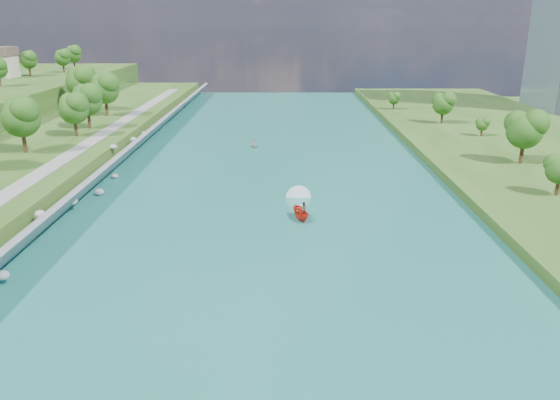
{
  "coord_description": "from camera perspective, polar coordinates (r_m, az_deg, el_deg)",
  "views": [
    {
      "loc": [
        2.09,
        -55.06,
        24.27
      ],
      "look_at": [
        1.78,
        11.03,
        2.5
      ],
      "focal_mm": 35.0,
      "sensor_mm": 36.0,
      "label": 1
    }
  ],
  "objects": [
    {
      "name": "ground",
      "position": [
        60.21,
        -1.75,
        -5.55
      ],
      "size": [
        260.0,
        260.0,
        0.0
      ],
      "primitive_type": "plane",
      "color": "#2D5119",
      "rests_on": "ground"
    },
    {
      "name": "motorboat",
      "position": [
        71.26,
        2.14,
        -1.04
      ],
      "size": [
        3.6,
        18.92,
        2.1
      ],
      "rotation": [
        0.0,
        0.0,
        3.4
      ],
      "color": "red",
      "rests_on": "river_water"
    },
    {
      "name": "riprap_bank",
      "position": [
        82.37,
        -19.58,
        1.32
      ],
      "size": [
        4.15,
        236.0,
        4.2
      ],
      "color": "slate",
      "rests_on": "ground"
    },
    {
      "name": "riverside_path",
      "position": [
        85.2,
        -23.72,
        2.59
      ],
      "size": [
        3.0,
        200.0,
        0.1
      ],
      "primitive_type": "cube",
      "color": "gray",
      "rests_on": "berm_west"
    },
    {
      "name": "river_water",
      "position": [
        78.9,
        -1.27,
        0.35
      ],
      "size": [
        55.0,
        240.0,
        0.1
      ],
      "primitive_type": "cube",
      "color": "#196154",
      "rests_on": "ground"
    },
    {
      "name": "raft",
      "position": [
        110.21,
        -2.72,
        5.72
      ],
      "size": [
        2.48,
        2.96,
        1.48
      ],
      "rotation": [
        0.0,
        0.0,
        0.3
      ],
      "color": "gray",
      "rests_on": "river_water"
    },
    {
      "name": "trees_ridge",
      "position": [
        173.12,
        -25.98,
        12.84
      ],
      "size": [
        21.55,
        61.29,
        9.12
      ],
      "color": "#214712",
      "rests_on": "ridge_west"
    }
  ]
}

